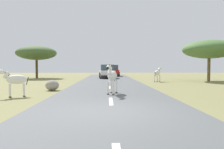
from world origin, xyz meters
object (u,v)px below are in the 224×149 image
at_px(car_0, 113,71).
at_px(tree_3, 37,53).
at_px(zebra_0, 112,76).
at_px(car_1, 107,72).
at_px(zebra_2, 15,80).
at_px(tree_0, 209,49).
at_px(zebra_1, 158,73).
at_px(rock_1, 52,85).

distance_m(car_0, tree_3, 11.46).
relative_size(zebra_0, car_1, 0.38).
relative_size(zebra_2, tree_0, 0.27).
bearing_deg(tree_0, car_1, 152.62).
bearing_deg(zebra_1, zebra_0, -80.14).
distance_m(zebra_1, car_1, 8.04).
distance_m(zebra_0, car_0, 21.38).
distance_m(zebra_1, zebra_2, 14.29).
relative_size(car_0, rock_1, 5.11).
bearing_deg(tree_3, tree_0, -17.36).
bearing_deg(zebra_0, tree_3, -44.59).
bearing_deg(zebra_1, car_1, 165.77).
relative_size(car_1, tree_0, 0.81).
height_order(zebra_0, car_0, car_0).
xyz_separation_m(zebra_1, tree_0, (5.58, 0.66, 2.43)).
distance_m(zebra_2, car_0, 22.64).
distance_m(zebra_1, tree_3, 16.20).
height_order(zebra_0, tree_3, tree_3).
bearing_deg(tree_0, zebra_2, -144.41).
bearing_deg(zebra_2, tree_0, -76.85).
bearing_deg(tree_3, rock_1, -68.31).
height_order(zebra_1, tree_3, tree_3).
bearing_deg(zebra_1, tree_0, 43.03).
relative_size(zebra_1, tree_0, 0.28).
xyz_separation_m(tree_0, rock_1, (-14.25, -8.27, -2.99)).
distance_m(car_0, car_1, 5.44).
relative_size(zebra_1, rock_1, 1.76).
relative_size(zebra_0, car_0, 0.39).
bearing_deg(zebra_1, zebra_2, -97.25).
xyz_separation_m(tree_0, tree_3, (-20.02, 6.26, -0.01)).
height_order(zebra_2, tree_0, tree_0).
distance_m(zebra_0, rock_1, 4.44).
distance_m(car_1, tree_3, 9.67).
xyz_separation_m(zebra_0, zebra_1, (4.86, 9.80, -0.13)).
xyz_separation_m(car_0, tree_0, (9.85, -10.92, 2.48)).
height_order(zebra_0, rock_1, zebra_0).
distance_m(zebra_2, rock_1, 3.05).
xyz_separation_m(zebra_0, tree_0, (10.44, 10.46, 2.30)).
distance_m(tree_3, rock_1, 15.91).
distance_m(zebra_2, car_1, 17.23).
height_order(zebra_0, car_1, car_1).
bearing_deg(tree_0, tree_3, 162.64).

